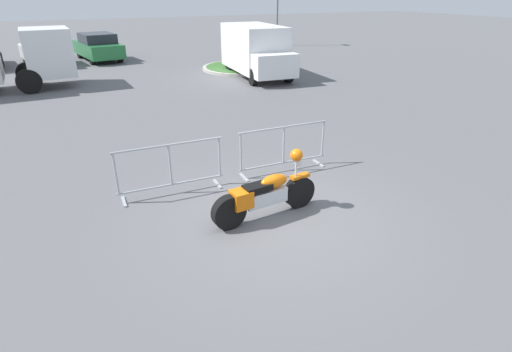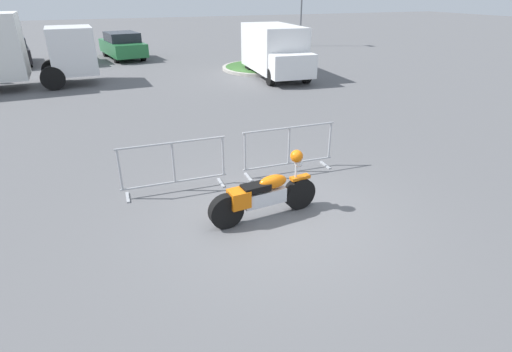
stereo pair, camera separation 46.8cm
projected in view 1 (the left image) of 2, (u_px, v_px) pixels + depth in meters
The scene contains 8 objects.
ground_plane at pixel (278, 218), 7.29m from camera, with size 120.00×120.00×0.00m, color #5B5B5E.
motorcycle at pixel (266, 194), 7.15m from camera, with size 2.12×0.40×1.19m.
crowd_barrier_near at pixel (170, 168), 7.94m from camera, with size 2.17×0.49×1.07m.
crowd_barrier_far at pixel (283, 148), 8.96m from camera, with size 2.17×0.49×1.07m.
delivery_van at pixel (256, 50), 18.72m from camera, with size 2.33×5.14×2.31m.
parked_car_white at pixel (42, 51), 21.84m from camera, with size 2.45×4.61×1.49m.
parked_car_green at pixel (98, 47), 23.34m from camera, with size 2.51×4.72×1.52m.
planter_island at pixel (243, 64), 20.87m from camera, with size 4.42×4.42×1.07m.
Camera 1 is at (-3.10, -5.48, 3.78)m, focal length 28.00 mm.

